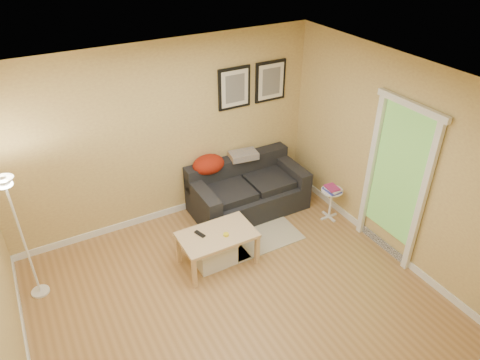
{
  "coord_description": "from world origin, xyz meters",
  "views": [
    {
      "loc": [
        -1.73,
        -3.27,
        4.0
      ],
      "look_at": [
        0.55,
        0.85,
        1.05
      ],
      "focal_mm": 33.08,
      "sensor_mm": 36.0,
      "label": 1
    }
  ],
  "objects_px": {
    "side_table": "(330,204)",
    "coffee_table": "(218,248)",
    "floor_lamp": "(24,243)",
    "storage_bin": "(215,253)",
    "sofa": "(248,188)",
    "book_stack": "(332,189)"
  },
  "relations": [
    {
      "from": "coffee_table",
      "to": "storage_bin",
      "type": "height_order",
      "value": "coffee_table"
    },
    {
      "from": "coffee_table",
      "to": "book_stack",
      "type": "xyz_separation_m",
      "value": [
        1.88,
        0.06,
        0.29
      ]
    },
    {
      "from": "coffee_table",
      "to": "storage_bin",
      "type": "distance_m",
      "value": 0.09
    },
    {
      "from": "coffee_table",
      "to": "side_table",
      "type": "bearing_deg",
      "value": -5.12
    },
    {
      "from": "storage_bin",
      "to": "side_table",
      "type": "xyz_separation_m",
      "value": [
        1.93,
        0.06,
        0.08
      ]
    },
    {
      "from": "side_table",
      "to": "floor_lamp",
      "type": "distance_m",
      "value": 4.08
    },
    {
      "from": "book_stack",
      "to": "floor_lamp",
      "type": "distance_m",
      "value": 4.04
    },
    {
      "from": "coffee_table",
      "to": "storage_bin",
      "type": "relative_size",
      "value": 1.83
    },
    {
      "from": "coffee_table",
      "to": "floor_lamp",
      "type": "distance_m",
      "value": 2.26
    },
    {
      "from": "coffee_table",
      "to": "sofa",
      "type": "bearing_deg",
      "value": 34.73
    },
    {
      "from": "storage_bin",
      "to": "book_stack",
      "type": "bearing_deg",
      "value": 1.24
    },
    {
      "from": "coffee_table",
      "to": "storage_bin",
      "type": "bearing_deg",
      "value": 145.81
    },
    {
      "from": "book_stack",
      "to": "coffee_table",
      "type": "bearing_deg",
      "value": 173.26
    },
    {
      "from": "sofa",
      "to": "coffee_table",
      "type": "distance_m",
      "value": 1.28
    },
    {
      "from": "side_table",
      "to": "floor_lamp",
      "type": "xyz_separation_m",
      "value": [
        -4.02,
        0.49,
        0.53
      ]
    },
    {
      "from": "sofa",
      "to": "side_table",
      "type": "bearing_deg",
      "value": -39.33
    },
    {
      "from": "side_table",
      "to": "coffee_table",
      "type": "bearing_deg",
      "value": -177.68
    },
    {
      "from": "sofa",
      "to": "storage_bin",
      "type": "height_order",
      "value": "sofa"
    },
    {
      "from": "sofa",
      "to": "floor_lamp",
      "type": "bearing_deg",
      "value": -174.63
    },
    {
      "from": "coffee_table",
      "to": "floor_lamp",
      "type": "bearing_deg",
      "value": 157.58
    },
    {
      "from": "coffee_table",
      "to": "book_stack",
      "type": "height_order",
      "value": "book_stack"
    },
    {
      "from": "sofa",
      "to": "side_table",
      "type": "xyz_separation_m",
      "value": [
        0.95,
        -0.78,
        -0.13
      ]
    }
  ]
}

